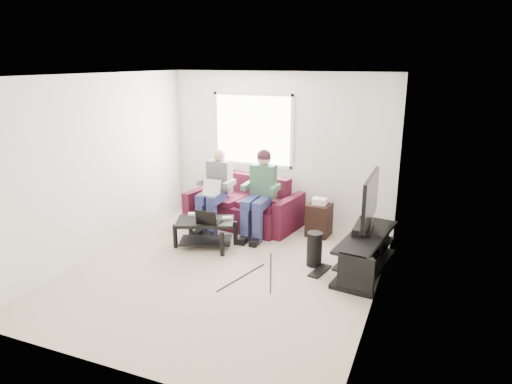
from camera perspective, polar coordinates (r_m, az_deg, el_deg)
floor at (r=6.35m, az=-3.95°, el=-9.77°), size 4.50×4.50×0.00m
ceiling at (r=5.72m, az=-4.46°, el=14.38°), size 4.50×4.50×0.00m
wall_back at (r=7.93m, az=3.03°, el=5.44°), size 4.50×0.00×4.50m
wall_front at (r=4.11m, az=-18.24°, el=-5.72°), size 4.50×0.00×4.50m
wall_left at (r=7.00m, az=-19.07°, el=3.12°), size 0.00×4.50×4.50m
wall_right at (r=5.35m, az=15.41°, el=-0.41°), size 0.00×4.50×4.50m
window at (r=8.04m, az=-0.38°, el=7.78°), size 1.48×0.04×1.28m
sofa at (r=7.89m, az=-1.38°, el=-1.98°), size 1.94×1.09×0.85m
person_left at (r=7.66m, az=-5.09°, el=0.72°), size 0.40×0.71×1.35m
person_right at (r=7.34m, az=0.54°, el=0.59°), size 0.40×0.71×1.39m
laptop_silver at (r=7.49m, az=-5.82°, el=0.15°), size 0.38×0.32×0.24m
coffee_table at (r=7.04m, az=-6.35°, el=-4.38°), size 0.99×0.81×0.43m
laptop_black at (r=6.84m, az=-5.84°, el=-2.90°), size 0.39×0.32×0.24m
controller_a at (r=7.22m, az=-7.89°, el=-2.76°), size 0.16×0.13×0.04m
controller_b at (r=7.19m, az=-6.41°, el=-2.81°), size 0.16×0.13×0.04m
controller_c at (r=6.99m, az=-3.63°, el=-3.29°), size 0.17×0.15×0.04m
tv_stand at (r=6.44m, az=13.51°, el=-7.59°), size 0.67×1.59×0.51m
tv at (r=6.28m, az=14.07°, el=-1.03°), size 0.12×1.10×0.81m
soundbar at (r=6.43m, az=12.79°, el=-4.41°), size 0.12×0.50×0.10m
drink_cup at (r=6.91m, az=14.11°, el=-2.95°), size 0.08×0.08×0.12m
console_white at (r=6.05m, az=12.95°, el=-8.41°), size 0.30×0.22×0.06m
console_grey at (r=6.69m, az=13.96°, el=-5.97°), size 0.34×0.26×0.08m
console_black at (r=6.37m, az=13.48°, el=-7.13°), size 0.38×0.30×0.07m
subwoofer at (r=6.45m, az=7.31°, el=-7.08°), size 0.21×0.21×0.49m
keyboard_floor at (r=6.36m, az=7.98°, el=-9.74°), size 0.24×0.47×0.03m
end_table at (r=7.51m, az=7.88°, el=-3.36°), size 0.36×0.36×0.64m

